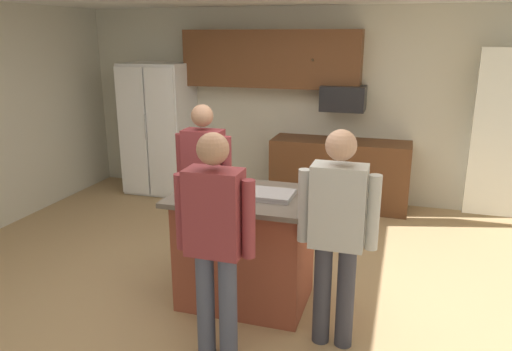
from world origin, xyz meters
name	(u,v)px	position (x,y,z in m)	size (l,w,h in m)	color
floor	(236,284)	(0.00, 0.00, 0.00)	(7.04, 7.04, 0.00)	tan
back_wall	(302,105)	(0.00, 2.80, 1.30)	(6.40, 0.10, 2.60)	beige
cabinet_run_upper	(271,59)	(-0.40, 2.60, 1.93)	(2.40, 0.38, 0.75)	brown
cabinet_run_lower	(339,173)	(0.60, 2.48, 0.45)	(1.80, 0.63, 0.90)	brown
refrigerator	(159,129)	(-2.00, 2.38, 0.93)	(0.90, 0.76, 1.86)	white
microwave_over_range	(343,98)	(0.60, 2.50, 1.45)	(0.56, 0.40, 0.32)	black
kitchen_island	(246,248)	(0.17, -0.23, 0.49)	(1.19, 0.85, 0.97)	brown
person_host_foreground	(215,234)	(0.22, -1.01, 0.94)	(0.57, 0.22, 1.64)	#4C5166
person_guest_left	(337,227)	(0.99, -0.63, 0.94)	(0.57, 0.22, 1.63)	#383842
person_guest_by_door	(204,175)	(-0.44, 0.36, 0.92)	(0.57, 0.22, 1.61)	#383842
mug_blue_stoneware	(221,183)	(-0.06, -0.17, 1.03)	(0.12, 0.08, 0.10)	white
tumbler_amber	(229,185)	(0.04, -0.23, 1.04)	(0.06, 0.06, 0.13)	black
glass_dark_ale	(203,181)	(-0.21, -0.21, 1.04)	(0.07, 0.07, 0.14)	black
mug_ceramic_white	(196,188)	(-0.22, -0.33, 1.02)	(0.12, 0.08, 0.10)	white
glass_pilsner	(229,192)	(0.11, -0.45, 1.06)	(0.07, 0.07, 0.17)	black
glass_stout_tall	(209,175)	(-0.23, -0.02, 1.04)	(0.07, 0.07, 0.13)	black
glass_short_whisky	(216,189)	(-0.03, -0.36, 1.04)	(0.07, 0.07, 0.12)	#311818
serving_tray	(266,194)	(0.36, -0.25, 1.00)	(0.44, 0.30, 0.04)	#B7B7BC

